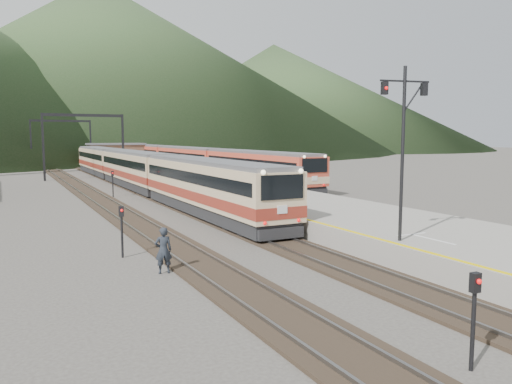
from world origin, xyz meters
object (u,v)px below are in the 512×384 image
main_train (136,169)px  second_train (189,159)px  worker (163,250)px  signal_mast (403,136)px

main_train → second_train: 19.96m
main_train → worker: size_ratio=32.36×
second_train → worker: bearing=-110.7°
signal_mast → worker: signal_mast is taller
signal_mast → worker: size_ratio=3.89×
main_train → signal_mast: bearing=-86.1°
main_train → worker: (-6.68, -31.74, -1.07)m
signal_mast → worker: bearing=161.0°
main_train → second_train: second_train is taller
main_train → second_train: bearing=54.8°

